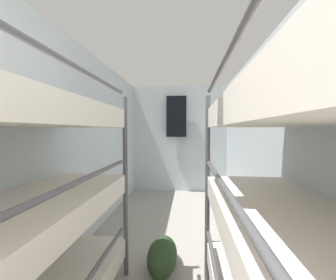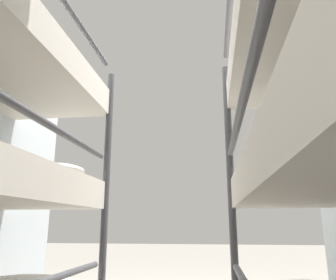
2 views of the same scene
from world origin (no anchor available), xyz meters
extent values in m
cylinder|color=#4C4C51|center=(-0.38, 0.57, 0.85)|extent=(0.04, 0.04, 1.70)
ellipsoid|color=white|center=(-0.73, 0.79, 1.01)|extent=(0.55, 0.40, 0.09)
cylinder|color=#4C4C51|center=(-0.38, 1.52, 1.11)|extent=(0.03, 1.64, 0.03)
ellipsoid|color=white|center=(-0.73, 0.79, 1.63)|extent=(0.55, 0.40, 0.09)
cylinder|color=#4C4C51|center=(0.38, 0.57, 0.85)|extent=(0.04, 0.04, 1.70)
ellipsoid|color=white|center=(0.73, 0.79, 1.01)|extent=(0.55, 0.40, 0.09)
cylinder|color=#4C4C51|center=(0.38, 1.52, 1.11)|extent=(0.03, 1.64, 0.03)
ellipsoid|color=white|center=(0.73, 0.79, 1.63)|extent=(0.55, 0.40, 0.09)
camera|label=1|loc=(0.21, 0.40, 1.39)|focal=24.00mm
camera|label=2|loc=(-0.27, 2.55, 0.72)|focal=35.00mm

